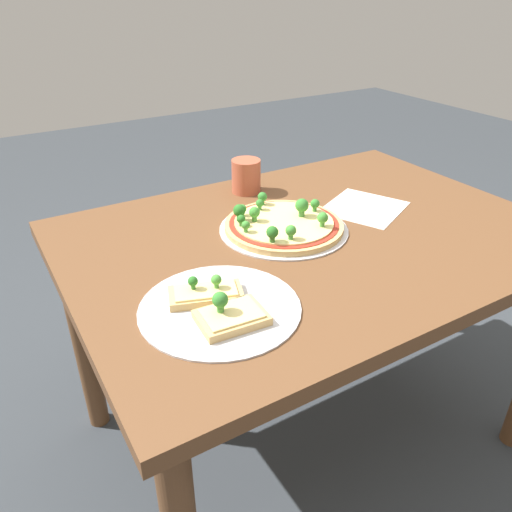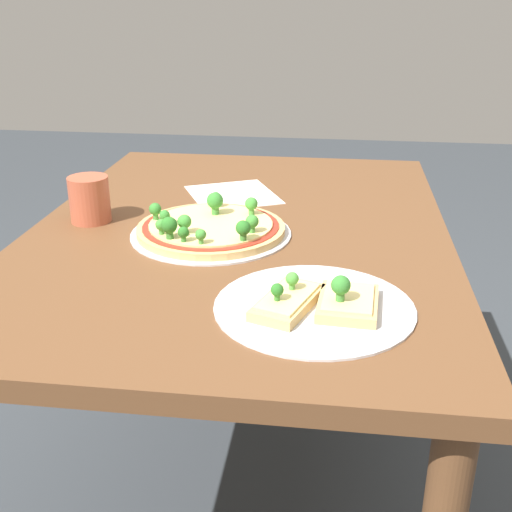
% 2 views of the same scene
% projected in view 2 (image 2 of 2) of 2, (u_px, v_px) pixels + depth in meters
% --- Properties ---
extents(ground_plane, '(8.00, 8.00, 0.00)m').
position_uv_depth(ground_plane, '(242.00, 489.00, 1.60)').
color(ground_plane, '#33383D').
extents(dining_table, '(1.19, 0.85, 0.70)m').
position_uv_depth(dining_table, '(240.00, 266.00, 1.36)').
color(dining_table, brown).
rests_on(dining_table, ground_plane).
extents(pizza_tray_whole, '(0.32, 0.32, 0.07)m').
position_uv_depth(pizza_tray_whole, '(210.00, 228.00, 1.27)').
color(pizza_tray_whole, silver).
rests_on(pizza_tray_whole, dining_table).
extents(pizza_tray_slice, '(0.31, 0.31, 0.06)m').
position_uv_depth(pizza_tray_slice, '(317.00, 303.00, 0.98)').
color(pizza_tray_slice, silver).
rests_on(pizza_tray_slice, dining_table).
extents(drinking_cup, '(0.08, 0.08, 0.10)m').
position_uv_depth(drinking_cup, '(90.00, 199.00, 1.34)').
color(drinking_cup, '#AD5138').
rests_on(drinking_cup, dining_table).
extents(paper_menu, '(0.27, 0.26, 0.00)m').
position_uv_depth(paper_menu, '(233.00, 195.00, 1.52)').
color(paper_menu, white).
rests_on(paper_menu, dining_table).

